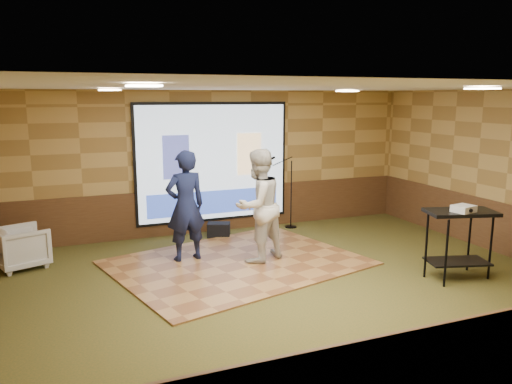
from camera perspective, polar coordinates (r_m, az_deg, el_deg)
name	(u,v)px	position (r m, az deg, el deg)	size (l,w,h in m)	color
ground	(280,286)	(7.81, 2.79, -10.69)	(9.00, 9.00, 0.00)	#333B1B
room_shell	(282,150)	(7.31, 2.94, 4.78)	(9.04, 7.04, 3.02)	#B18E49
wainscot_back	(214,209)	(10.80, -4.87, -1.99)	(9.00, 0.04, 0.95)	#462B17
wainscot_front	(444,372)	(4.97, 20.71, -18.66)	(9.00, 0.04, 0.95)	#462B17
wainscot_right	(501,228)	(10.28, 26.22, -3.73)	(0.04, 7.00, 0.95)	#462B17
projector_screen	(213,164)	(10.58, -4.89, 3.25)	(3.32, 0.06, 2.52)	black
downlight_nw	(110,90)	(8.44, -16.39, 11.13)	(0.32, 0.32, 0.02)	#FFE5BF
downlight_ne	(347,91)	(9.90, 10.38, 11.28)	(0.32, 0.32, 0.02)	#FFE5BF
downlight_sw	(144,86)	(5.17, -12.71, 11.76)	(0.32, 0.32, 0.02)	#FFE5BF
downlight_se	(482,88)	(7.31, 24.45, 10.72)	(0.32, 0.32, 0.02)	#FFE5BF
dance_floor	(237,263)	(8.79, -2.15, -8.08)	(4.06, 3.09, 0.03)	#9B6A38
player_left	(185,206)	(8.75, -8.07, -1.57)	(0.71, 0.46, 1.94)	#141B41
player_right	(258,206)	(8.62, 0.25, -1.57)	(0.96, 0.74, 1.97)	beige
av_table	(460,229)	(8.51, 22.25, -3.97)	(1.06, 0.56, 1.11)	black
projector	(464,209)	(8.34, 22.64, -1.77)	(0.32, 0.27, 0.11)	silver
mic_stand	(289,206)	(11.04, 3.76, -1.58)	(0.63, 0.26, 1.61)	black
banquet_chair	(22,247)	(9.38, -25.18, -5.73)	(0.76, 0.78, 0.71)	gray
duffel_bag	(219,230)	(10.43, -4.28, -4.32)	(0.46, 0.31, 0.29)	black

